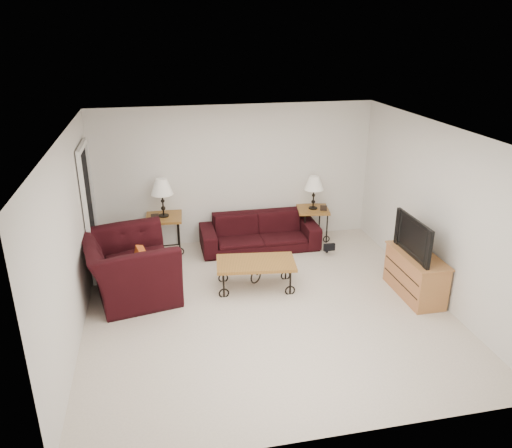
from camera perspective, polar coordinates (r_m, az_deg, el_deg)
The scene contains 20 objects.
ground at distance 7.20m, azimuth 1.15°, elevation -9.46°, with size 5.00×5.00×0.00m, color beige.
wall_back at distance 8.96m, azimuth -2.36°, elevation 5.65°, with size 5.00×0.02×2.50m, color silver.
wall_front at distance 4.50m, azimuth 8.51°, elevation -11.81°, with size 5.00×0.02×2.50m, color silver.
wall_left at distance 6.58m, azimuth -20.51°, elevation -1.81°, with size 0.02×5.00×2.50m, color silver.
wall_right at distance 7.57m, azimuth 20.02°, elevation 1.27°, with size 0.02×5.00×2.50m, color silver.
ceiling at distance 6.28m, azimuth 1.32°, elevation 10.47°, with size 5.00×5.00×0.00m, color white.
doorway at distance 8.18m, azimuth -18.62°, elevation 1.23°, with size 0.08×0.94×2.04m, color black.
sofa at distance 8.89m, azimuth 0.39°, elevation -0.93°, with size 2.09×0.82×0.61m, color black.
side_table_left at distance 8.87m, azimuth -10.39°, elevation -1.14°, with size 0.61×0.61×0.67m, color #935D25.
side_table_right at distance 9.31m, azimuth 6.48°, elevation 0.00°, with size 0.56×0.56×0.61m, color #935D25.
lamp_left at distance 8.64m, azimuth -10.69°, elevation 2.97°, with size 0.38×0.38×0.67m, color black, non-canonical shape.
lamp_right at distance 9.10m, azimuth 6.64°, elevation 3.59°, with size 0.35×0.35×0.61m, color black, non-canonical shape.
photo_frame_left at distance 8.59m, azimuth -11.53°, elevation 0.81°, with size 0.13×0.02×0.11m, color black.
photo_frame_right at distance 9.10m, azimuth 7.76°, elevation 1.83°, with size 0.12×0.02×0.10m, color black.
coffee_table at distance 7.57m, azimuth -0.02°, elevation -5.85°, with size 1.18×0.64×0.44m, color #935D25.
armchair at distance 7.51m, azimuth -14.28°, elevation -4.77°, with size 1.41×1.23×0.92m, color black.
throw_pillow at distance 7.43m, azimuth -13.17°, elevation -4.44°, with size 0.42×0.11×0.42m, color #B55017.
tv_stand at distance 7.71m, azimuth 17.82°, elevation -5.57°, with size 0.46×1.09×0.66m, color #AB7E3F.
television at distance 7.45m, azimuth 18.21°, elevation -1.41°, with size 0.98×0.13×0.56m, color black.
backpack at distance 8.80m, azimuth 8.19°, elevation -2.16°, with size 0.31×0.23×0.40m, color black.
Camera 1 is at (-1.40, -6.00, 3.71)m, focal length 34.84 mm.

